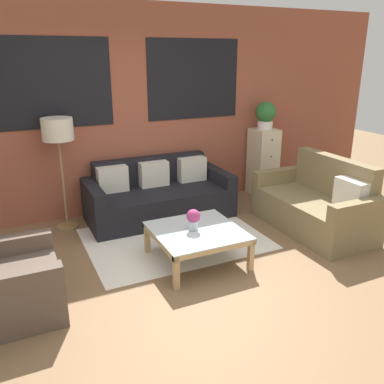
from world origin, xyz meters
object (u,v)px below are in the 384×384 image
object	(u,v)px
settee_vintage	(316,206)
potted_plant	(266,114)
couch_dark	(158,197)
drawer_cabinet	(263,162)
flower_vase	(193,218)
floor_lamp	(58,134)
armchair_corner	(6,285)
coffee_table	(197,234)

from	to	relation	value
settee_vintage	potted_plant	bearing A→B (deg)	82.89
couch_dark	drawer_cabinet	size ratio (longest dim) A/B	1.86
settee_vintage	potted_plant	size ratio (longest dim) A/B	3.81
drawer_cabinet	potted_plant	xyz separation A→B (m)	(0.00, 0.00, 0.75)
drawer_cabinet	flower_vase	size ratio (longest dim) A/B	4.54
potted_plant	drawer_cabinet	bearing A→B (deg)	-90.00
floor_lamp	couch_dark	bearing A→B (deg)	-7.08
couch_dark	potted_plant	bearing A→B (deg)	6.27
flower_vase	armchair_corner	bearing A→B (deg)	-174.73
flower_vase	floor_lamp	bearing A→B (deg)	125.59
settee_vintage	coffee_table	size ratio (longest dim) A/B	1.73
coffee_table	potted_plant	world-z (taller)	potted_plant
floor_lamp	potted_plant	xyz separation A→B (m)	(3.06, 0.05, 0.05)
floor_lamp	drawer_cabinet	xyz separation A→B (m)	(3.06, 0.05, -0.70)
armchair_corner	drawer_cabinet	size ratio (longest dim) A/B	0.81
settee_vintage	drawer_cabinet	world-z (taller)	drawer_cabinet
couch_dark	armchair_corner	xyz separation A→B (m)	(-1.97, -1.55, -0.01)
flower_vase	coffee_table	bearing A→B (deg)	-26.00
coffee_table	drawer_cabinet	bearing A→B (deg)	39.51
potted_plant	couch_dark	bearing A→B (deg)	-173.73
coffee_table	floor_lamp	xyz separation A→B (m)	(-1.13, 1.54, 0.90)
couch_dark	floor_lamp	size ratio (longest dim) A/B	1.37
couch_dark	floor_lamp	xyz separation A→B (m)	(-1.21, 0.15, 0.93)
couch_dark	drawer_cabinet	bearing A→B (deg)	6.27
settee_vintage	drawer_cabinet	xyz separation A→B (m)	(0.18, 1.47, 0.21)
drawer_cabinet	floor_lamp	bearing A→B (deg)	-179.02
armchair_corner	coffee_table	size ratio (longest dim) A/B	0.93
potted_plant	flower_vase	world-z (taller)	potted_plant
coffee_table	drawer_cabinet	world-z (taller)	drawer_cabinet
settee_vintage	floor_lamp	bearing A→B (deg)	153.75
couch_dark	coffee_table	world-z (taller)	couch_dark
floor_lamp	drawer_cabinet	world-z (taller)	floor_lamp
armchair_corner	floor_lamp	world-z (taller)	floor_lamp
coffee_table	flower_vase	size ratio (longest dim) A/B	3.96
armchair_corner	floor_lamp	size ratio (longest dim) A/B	0.60
armchair_corner	coffee_table	world-z (taller)	armchair_corner
coffee_table	drawer_cabinet	distance (m)	2.52
drawer_cabinet	coffee_table	bearing A→B (deg)	-140.49
armchair_corner	flower_vase	distance (m)	1.87
couch_dark	flower_vase	xyz separation A→B (m)	(-0.12, -1.38, 0.21)
couch_dark	coffee_table	bearing A→B (deg)	-93.57
settee_vintage	flower_vase	xyz separation A→B (m)	(-1.79, -0.11, 0.19)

